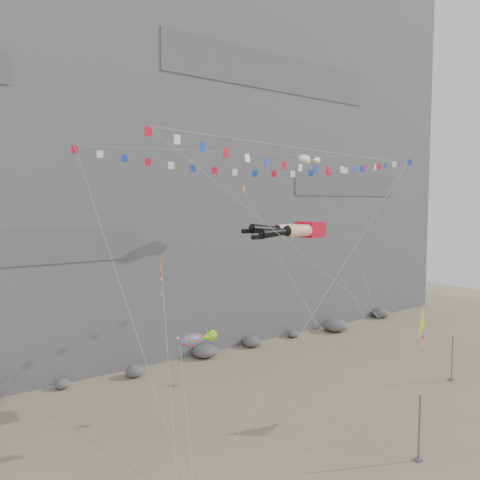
{
  "coord_description": "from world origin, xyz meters",
  "views": [
    {
      "loc": [
        -24.09,
        -22.75,
        15.55
      ],
      "look_at": [
        -1.33,
        9.0,
        12.49
      ],
      "focal_mm": 35.0,
      "sensor_mm": 36.0,
      "label": 1
    }
  ],
  "objects": [
    {
      "name": "small_kite_a",
      "position": [
        -2.35,
        6.67,
        16.22
      ],
      "size": [
        2.55,
        12.81,
        20.68
      ],
      "color": "orange",
      "rests_on": "ground"
    },
    {
      "name": "small_kite_b",
      "position": [
        9.18,
        4.86,
        9.4
      ],
      "size": [
        6.98,
        11.08,
        15.46
      ],
      "color": "purple",
      "rests_on": "ground"
    },
    {
      "name": "harlequin_kite",
      "position": [
        -10.88,
        4.38,
        11.71
      ],
      "size": [
        3.86,
        8.68,
        14.38
      ],
      "color": "red",
      "rests_on": "ground"
    },
    {
      "name": "cliff",
      "position": [
        0.0,
        32.0,
        25.0
      ],
      "size": [
        80.0,
        28.0,
        50.0
      ],
      "primitive_type": "cube",
      "color": "slate",
      "rests_on": "ground"
    },
    {
      "name": "anchor_pole_center",
      "position": [
        0.53,
        -6.96,
        2.06
      ],
      "size": [
        0.12,
        0.12,
        4.11
      ],
      "primitive_type": "cylinder",
      "color": "slate",
      "rests_on": "ground"
    },
    {
      "name": "blimp_windsock",
      "position": [
        8.16,
        11.31,
        19.83
      ],
      "size": [
        6.34,
        14.39,
        24.18
      ],
      "color": "#EAE7C0",
      "rests_on": "ground"
    },
    {
      "name": "fish_windsock",
      "position": [
        -9.81,
        2.48,
        6.95
      ],
      "size": [
        5.26,
        7.56,
        10.26
      ],
      "color": "red",
      "rests_on": "ground"
    },
    {
      "name": "delta_kite",
      "position": [
        5.98,
        -3.57,
        6.85
      ],
      "size": [
        5.91,
        5.17,
        9.35
      ],
      "color": "yellow",
      "rests_on": "ground"
    },
    {
      "name": "flag_banner_upper",
      "position": [
        0.28,
        7.76,
        19.66
      ],
      "size": [
        28.67,
        14.57,
        25.86
      ],
      "color": "red",
      "rests_on": "ground"
    },
    {
      "name": "flag_banner_lower",
      "position": [
        1.63,
        3.99,
        19.73
      ],
      "size": [
        29.44,
        8.74,
        24.09
      ],
      "color": "red",
      "rests_on": "ground"
    },
    {
      "name": "ground",
      "position": [
        0.0,
        0.0,
        0.0
      ],
      "size": [
        120.0,
        120.0,
        0.0
      ],
      "primitive_type": "plane",
      "color": "gray",
      "rests_on": "ground"
    },
    {
      "name": "talus_boulders",
      "position": [
        0.0,
        17.0,
        0.6
      ],
      "size": [
        60.0,
        3.0,
        1.2
      ],
      "primitive_type": null,
      "color": "slate",
      "rests_on": "ground"
    },
    {
      "name": "legs_kite",
      "position": [
        0.21,
        4.26,
        13.47
      ],
      "size": [
        7.17,
        12.68,
        17.69
      ],
      "rotation": [
        0.0,
        0.0,
        -0.02
      ],
      "color": "red",
      "rests_on": "ground"
    },
    {
      "name": "anchor_pole_right",
      "position": [
        14.46,
        -1.01,
        1.98
      ],
      "size": [
        0.12,
        0.12,
        3.96
      ],
      "primitive_type": "cylinder",
      "color": "slate",
      "rests_on": "ground"
    },
    {
      "name": "small_kite_c",
      "position": [
        -0.31,
        2.53,
        8.61
      ],
      "size": [
        1.03,
        9.76,
        12.66
      ],
      "color": "#16941C",
      "rests_on": "ground"
    }
  ]
}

